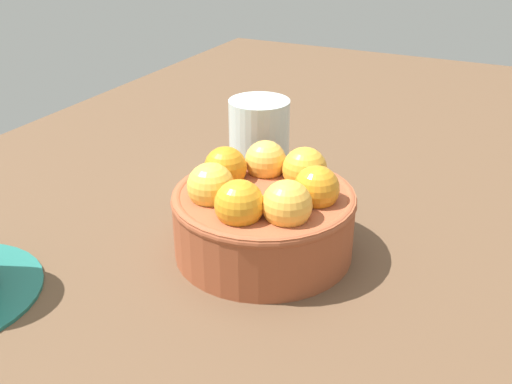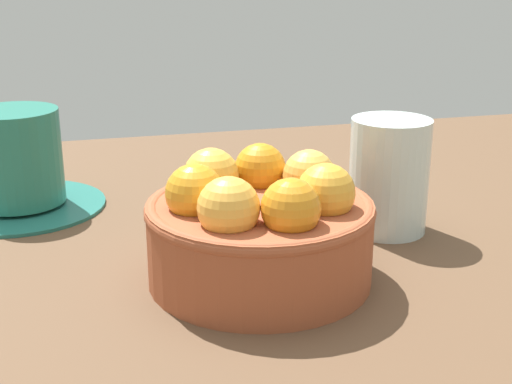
% 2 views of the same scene
% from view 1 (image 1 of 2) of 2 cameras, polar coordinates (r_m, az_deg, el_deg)
% --- Properties ---
extents(ground_plane, '(1.52, 0.84, 0.04)m').
position_cam_1_polar(ground_plane, '(0.52, 0.71, -7.59)').
color(ground_plane, brown).
extents(terracotta_bowl, '(0.15, 0.15, 0.08)m').
position_cam_1_polar(terracotta_bowl, '(0.49, 0.74, -1.92)').
color(terracotta_bowl, '#9E4C2D').
rests_on(terracotta_bowl, ground_plane).
extents(water_glass, '(0.06, 0.06, 0.09)m').
position_cam_1_polar(water_glass, '(0.61, 0.30, 4.80)').
color(water_glass, silver).
rests_on(water_glass, ground_plane).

